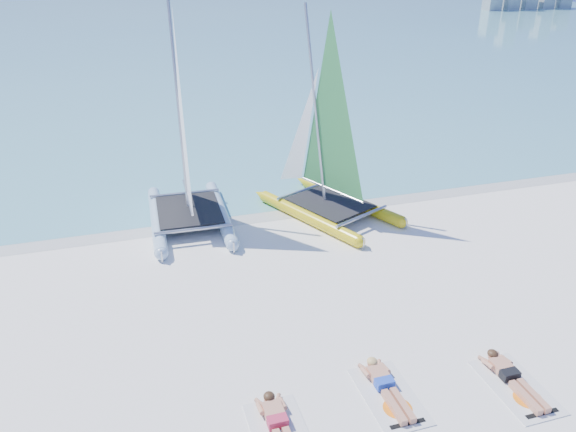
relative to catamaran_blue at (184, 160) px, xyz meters
name	(u,v)px	position (x,y,z in m)	size (l,w,h in m)	color
ground	(336,301)	(2.82, -5.61, -2.04)	(140.00, 140.00, 0.00)	white
sea	(147,21)	(2.82, 57.39, -2.03)	(140.00, 115.00, 0.01)	#7ACCC9
wet_sand_strip	(275,211)	(2.82, -0.11, -2.03)	(140.00, 1.40, 0.01)	silver
catamaran_blue	(184,160)	(0.00, 0.00, 0.00)	(2.57, 5.09, 6.83)	#A1BAD4
catamaran_yellow	(321,149)	(4.27, -0.39, 0.06)	(4.11, 5.40, 6.65)	yellow
sunbather_a	(278,424)	(0.33, -9.12, -1.92)	(0.37, 1.73, 0.26)	tan
towel_b	(389,396)	(2.62, -8.97, -2.03)	(1.00, 1.85, 0.02)	white
sunbather_b	(385,385)	(2.62, -8.78, -1.92)	(0.37, 1.73, 0.26)	tan
towel_c	(516,387)	(5.14, -9.48, -2.03)	(1.00, 1.85, 0.02)	white
sunbather_c	(511,376)	(5.14, -9.29, -1.92)	(0.37, 1.73, 0.26)	tan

